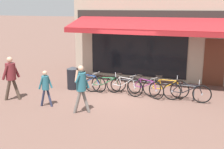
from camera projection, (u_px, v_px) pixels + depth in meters
ground_plane at (120, 93)px, 11.55m from camera, size 160.00×160.00×0.00m
shop_front at (163, 28)px, 14.36m from camera, size 8.66×4.82×4.84m
bike_rack_rail at (136, 82)px, 11.34m from camera, size 4.67×0.04×0.57m
bicycle_blue at (88, 82)px, 11.81m from camera, size 1.78×0.53×0.84m
bicycle_green at (105, 84)px, 11.61m from camera, size 1.64×0.77×0.81m
bicycle_silver at (124, 85)px, 11.28m from camera, size 1.69×0.52×0.86m
bicycle_purple at (145, 87)px, 11.07m from camera, size 1.66×0.76×0.83m
bicycle_orange at (165, 88)px, 10.89m from camera, size 1.79×0.52×0.87m
bicycle_black at (187, 92)px, 10.43m from camera, size 1.78×0.52×0.84m
pedestrian_adult at (81, 84)px, 9.20m from camera, size 0.54×0.57×1.63m
pedestrian_child at (45, 85)px, 9.86m from camera, size 0.47×0.33×1.32m
pedestrian_second_adult at (11, 74)px, 10.51m from camera, size 0.56×0.64×1.68m
litter_bin at (73, 78)px, 12.08m from camera, size 0.52×0.52×0.98m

